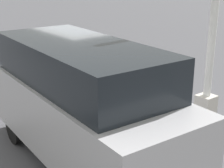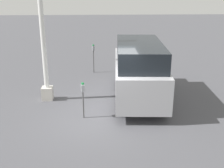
{
  "view_description": "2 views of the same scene",
  "coord_description": "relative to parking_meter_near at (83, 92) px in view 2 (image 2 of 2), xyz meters",
  "views": [
    {
      "loc": [
        7.05,
        -4.87,
        3.68
      ],
      "look_at": [
        0.71,
        0.15,
        0.97
      ],
      "focal_mm": 55.0,
      "sensor_mm": 36.0,
      "label": 1
    },
    {
      "loc": [
        -9.08,
        0.11,
        4.49
      ],
      "look_at": [
        0.54,
        -0.36,
        1.15
      ],
      "focal_mm": 45.0,
      "sensor_mm": 36.0,
      "label": 2
    }
  ],
  "objects": [
    {
      "name": "ground_plane",
      "position": [
        -0.17,
        -0.69,
        -1.0
      ],
      "size": [
        80.0,
        80.0,
        0.0
      ],
      "primitive_type": "plane",
      "color": "#4C4C51"
    },
    {
      "name": "parking_meter_near",
      "position": [
        0.0,
        0.0,
        0.0
      ],
      "size": [
        0.22,
        0.14,
        1.36
      ],
      "rotation": [
        0.0,
        0.0,
        0.17
      ],
      "color": "#4C4C4C",
      "rests_on": "ground"
    },
    {
      "name": "parking_meter_far",
      "position": [
        5.7,
        -0.29,
        0.16
      ],
      "size": [
        0.22,
        0.14,
        1.57
      ],
      "rotation": [
        0.0,
        0.0,
        0.17
      ],
      "color": "#4C4C4C",
      "rests_on": "ground"
    },
    {
      "name": "lamp_post",
      "position": [
        1.83,
        1.6,
        1.17
      ],
      "size": [
        0.44,
        0.44,
        5.83
      ],
      "color": "beige",
      "rests_on": "ground"
    },
    {
      "name": "parked_van",
      "position": [
        1.73,
        -2.21,
        0.28
      ],
      "size": [
        5.16,
        2.2,
        2.41
      ],
      "rotation": [
        0.0,
        0.0,
        -0.06
      ],
      "color": "#B2B2B7",
      "rests_on": "ground"
    }
  ]
}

